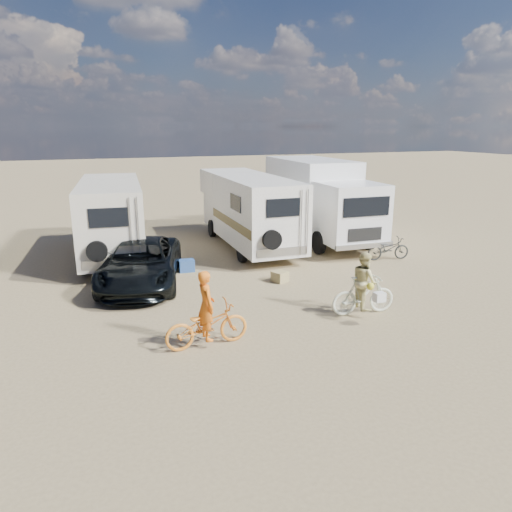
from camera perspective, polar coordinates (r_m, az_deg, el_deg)
name	(u,v)px	position (r m, az deg, el deg)	size (l,w,h in m)	color
ground	(318,303)	(14.09, 7.47, -5.67)	(140.00, 140.00, 0.00)	#98825B
rv_main	(248,211)	(20.27, -0.95, 5.41)	(2.31, 7.68, 3.04)	white
rv_left	(112,220)	(19.33, -17.07, 4.17)	(2.23, 6.82, 2.99)	white
box_truck	(321,201)	(21.68, 7.86, 6.64)	(2.59, 7.78, 3.58)	white
dark_suv	(141,263)	(15.89, -13.77, -0.80)	(2.40, 5.20, 1.44)	black
bike_man	(207,325)	(11.24, -5.98, -8.31)	(0.70, 2.02, 1.06)	orange
bike_woman	(363,295)	(13.35, 12.88, -4.63)	(0.52, 1.84, 1.10)	silver
rider_man	(206,313)	(11.12, -6.02, -6.84)	(0.61, 0.40, 1.68)	orange
rider_woman	(364,287)	(13.27, 12.94, -3.64)	(0.77, 0.60, 1.59)	#D6CA83
bike_parked	(388,249)	(19.05, 15.72, 0.87)	(0.59, 1.69, 0.89)	#252826
cooler	(187,266)	(17.08, -8.40, -1.16)	(0.54, 0.39, 0.43)	#294C8C
crate	(280,276)	(15.82, 2.90, -2.49)	(0.45, 0.45, 0.36)	#998853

